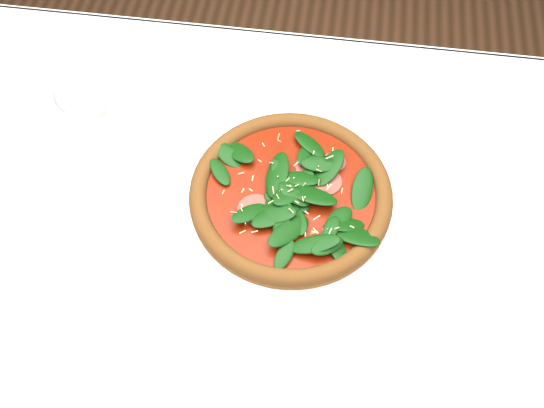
# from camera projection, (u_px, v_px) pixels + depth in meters

# --- Properties ---
(ground) EXTENTS (6.00, 6.00, 0.00)m
(ground) POSITION_uv_depth(u_px,v_px,m) (264.00, 362.00, 1.57)
(ground) COLOR brown
(ground) RESTS_ON ground
(dining_table) EXTENTS (1.21, 0.81, 0.75)m
(dining_table) POSITION_uv_depth(u_px,v_px,m) (259.00, 244.00, 1.02)
(dining_table) COLOR silver
(dining_table) RESTS_ON ground
(plate) EXTENTS (0.36, 0.36, 0.02)m
(plate) POSITION_uv_depth(u_px,v_px,m) (291.00, 199.00, 0.94)
(plate) COLOR white
(plate) RESTS_ON dining_table
(pizza) EXTENTS (0.37, 0.37, 0.04)m
(pizza) POSITION_uv_depth(u_px,v_px,m) (291.00, 192.00, 0.92)
(pizza) COLOR #9D5A25
(pizza) RESTS_ON plate
(wine_glass) EXTENTS (0.08, 0.08, 0.20)m
(wine_glass) POSITION_uv_depth(u_px,v_px,m) (85.00, 104.00, 0.87)
(wine_glass) COLOR white
(wine_glass) RESTS_ON dining_table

